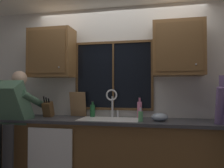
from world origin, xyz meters
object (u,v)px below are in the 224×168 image
object	(u,v)px
knife_block	(48,109)
bottle_green_glass	(140,109)
soap_dispenser	(141,116)
bottle_tall_clear	(93,110)
person_standing	(10,116)
cutting_board	(78,104)
mixing_bowl	(160,117)

from	to	relation	value
knife_block	bottle_green_glass	distance (m)	1.32
knife_block	bottle_green_glass	size ratio (longest dim) A/B	1.09
soap_dispenser	bottle_tall_clear	size ratio (longest dim) A/B	0.76
person_standing	cutting_board	distance (m)	0.93
soap_dispenser	bottle_green_glass	size ratio (longest dim) A/B	0.60
cutting_board	knife_block	bearing A→B (deg)	-157.42
mixing_bowl	bottle_green_glass	distance (m)	0.36
mixing_bowl	bottle_tall_clear	distance (m)	0.98
person_standing	bottle_green_glass	bearing A→B (deg)	17.37
knife_block	bottle_tall_clear	world-z (taller)	knife_block
cutting_board	soap_dispenser	distance (m)	1.02
person_standing	knife_block	distance (m)	0.52
bottle_tall_clear	soap_dispenser	bearing A→B (deg)	-23.28
bottle_green_glass	bottle_tall_clear	distance (m)	0.68
cutting_board	bottle_tall_clear	world-z (taller)	cutting_board
person_standing	cutting_board	xyz separation A→B (m)	(0.75, 0.54, 0.13)
soap_dispenser	bottle_green_glass	xyz separation A→B (m)	(-0.04, 0.32, 0.05)
person_standing	soap_dispenser	world-z (taller)	person_standing
mixing_bowl	bottle_green_glass	xyz separation A→B (m)	(-0.27, 0.23, 0.07)
soap_dispenser	knife_block	bearing A→B (deg)	172.84
cutting_board	soap_dispenser	xyz separation A→B (m)	(0.95, -0.33, -0.11)
soap_dispenser	bottle_tall_clear	world-z (taller)	bottle_tall_clear
cutting_board	mixing_bowl	distance (m)	1.22
bottle_green_glass	knife_block	bearing A→B (deg)	-173.60
mixing_bowl	bottle_tall_clear	size ratio (longest dim) A/B	0.91
soap_dispenser	bottle_green_glass	bearing A→B (deg)	96.49
bottle_green_glass	bottle_tall_clear	world-z (taller)	bottle_green_glass
person_standing	soap_dispenser	size ratio (longest dim) A/B	9.00
person_standing	mixing_bowl	size ratio (longest dim) A/B	7.55
mixing_bowl	person_standing	bearing A→B (deg)	-171.40
mixing_bowl	soap_dispenser	size ratio (longest dim) A/B	1.19
person_standing	soap_dispenser	xyz separation A→B (m)	(1.70, 0.20, 0.02)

